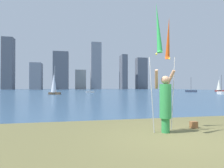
{
  "coord_description": "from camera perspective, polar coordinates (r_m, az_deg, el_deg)",
  "views": [
    {
      "loc": [
        -2.93,
        -4.89,
        1.45
      ],
      "look_at": [
        0.21,
        10.2,
        1.67
      ],
      "focal_mm": 30.09,
      "sensor_mm": 36.0,
      "label": 1
    }
  ],
  "objects": [
    {
      "name": "kite_flag_right",
      "position": [
        6.98,
        16.77,
        12.63
      ],
      "size": [
        0.16,
        0.58,
        3.87
      ],
      "color": "#B2B2B7",
      "rests_on": "ground"
    },
    {
      "name": "ground",
      "position": [
        55.94,
        -8.74,
        -2.36
      ],
      "size": [
        120.0,
        138.0,
        0.12
      ],
      "color": "brown"
    },
    {
      "name": "skyline_tower_3",
      "position": [
        105.56,
        -9.54,
        1.33
      ],
      "size": [
        5.86,
        3.43,
        10.78
      ],
      "color": "gray",
      "rests_on": "ground"
    },
    {
      "name": "sailboat_3",
      "position": [
        36.66,
        -17.21,
        -0.11
      ],
      "size": [
        2.25,
        1.32,
        5.33
      ],
      "color": "brown",
      "rests_on": "ground"
    },
    {
      "name": "skyline_tower_5",
      "position": [
        106.78,
        3.48,
        3.61
      ],
      "size": [
        3.13,
        7.02,
        19.38
      ],
      "color": "#565B66",
      "rests_on": "ground"
    },
    {
      "name": "skyline_tower_4",
      "position": [
        108.33,
        -4.94,
        5.46
      ],
      "size": [
        5.78,
        5.54,
        26.59
      ],
      "color": "gray",
      "rests_on": "ground"
    },
    {
      "name": "kite_flag_left",
      "position": [
        6.02,
        13.75,
        15.7
      ],
      "size": [
        0.16,
        0.87,
        4.01
      ],
      "color": "#B2B2B7",
      "rests_on": "ground"
    },
    {
      "name": "skyline_tower_6",
      "position": [
        112.75,
        8.89,
        3.13
      ],
      "size": [
        6.22,
        4.96,
        18.41
      ],
      "color": "#565B66",
      "rests_on": "ground"
    },
    {
      "name": "skyline_tower_2",
      "position": [
        104.69,
        -15.26,
        3.92
      ],
      "size": [
        7.93,
        6.47,
        20.07
      ],
      "color": "#565B66",
      "rests_on": "ground"
    },
    {
      "name": "bag",
      "position": [
        7.32,
        23.59,
        -11.27
      ],
      "size": [
        0.24,
        0.16,
        0.23
      ],
      "color": "brown",
      "rests_on": "ground"
    },
    {
      "name": "sailboat_5",
      "position": [
        45.21,
        -6.62,
        -2.26
      ],
      "size": [
        1.98,
        0.71,
        5.3
      ],
      "color": "white",
      "rests_on": "ground"
    },
    {
      "name": "sailboat_2",
      "position": [
        63.7,
        29.77,
        -0.39
      ],
      "size": [
        2.56,
        2.21,
        4.6
      ],
      "color": "maroon",
      "rests_on": "ground"
    },
    {
      "name": "skyline_tower_1",
      "position": [
        104.02,
        -22.02,
        2.19
      ],
      "size": [
        5.47,
        6.56,
        13.58
      ],
      "color": "gray",
      "rests_on": "ground"
    },
    {
      "name": "sailboat_0",
      "position": [
        41.57,
        30.34,
        -2.32
      ],
      "size": [
        1.43,
        1.99,
        3.72
      ],
      "color": "white",
      "rests_on": "ground"
    },
    {
      "name": "sailboat_4",
      "position": [
        54.9,
        22.88,
        -1.95
      ],
      "size": [
        2.99,
        2.3,
        3.99
      ],
      "color": "#333D51",
      "rests_on": "ground"
    },
    {
      "name": "person",
      "position": [
        6.21,
        15.89,
        -5.11
      ],
      "size": [
        0.73,
        0.54,
        2.0
      ],
      "rotation": [
        0.0,
        0.0,
        -0.22
      ],
      "color": "green",
      "rests_on": "ground"
    },
    {
      "name": "skyline_tower_0",
      "position": [
        110.38,
        -29.0,
        5.45
      ],
      "size": [
        5.27,
        5.1,
        26.62
      ],
      "color": "#565B66",
      "rests_on": "ground"
    }
  ]
}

